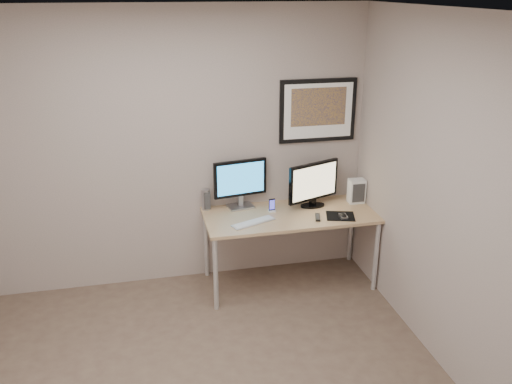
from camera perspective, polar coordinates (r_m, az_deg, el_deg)
room at (r=3.75m, az=-7.06°, el=3.89°), size 3.60×3.60×3.60m
desk at (r=5.11m, az=3.57°, el=-2.97°), size 1.60×0.70×0.73m
framed_art at (r=5.21m, az=6.53°, el=8.52°), size 0.75×0.04×0.60m
monitor_large at (r=5.12m, az=-1.67°, el=1.10°), size 0.52×0.20×0.47m
monitor_tv at (r=5.18m, az=6.07°, el=0.89°), size 0.54×0.23×0.44m
speaker_left at (r=5.15m, az=-5.28°, el=-0.79°), size 0.09×0.09×0.20m
speaker_right at (r=5.30m, az=4.21°, el=-0.24°), size 0.08×0.08×0.18m
phone_dock at (r=5.09m, az=1.69°, el=-1.40°), size 0.07×0.07×0.13m
keyboard at (r=4.88m, az=-0.28°, el=-3.20°), size 0.43×0.26×0.01m
mousepad at (r=5.08m, az=8.87°, el=-2.52°), size 0.31×0.29×0.00m
mouse at (r=5.05m, az=9.18°, el=-2.45°), size 0.07×0.11×0.04m
remote at (r=5.01m, az=6.51°, el=-2.64°), size 0.09×0.17×0.02m
fan_unit at (r=5.38m, az=10.53°, el=0.11°), size 0.16×0.12×0.24m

